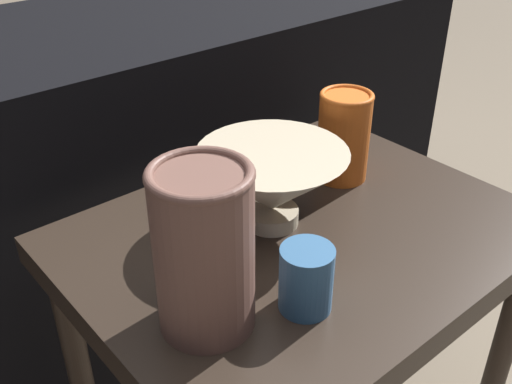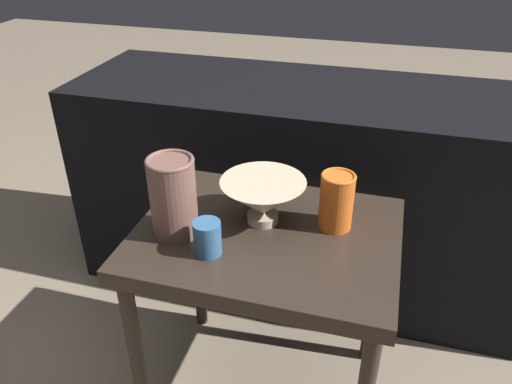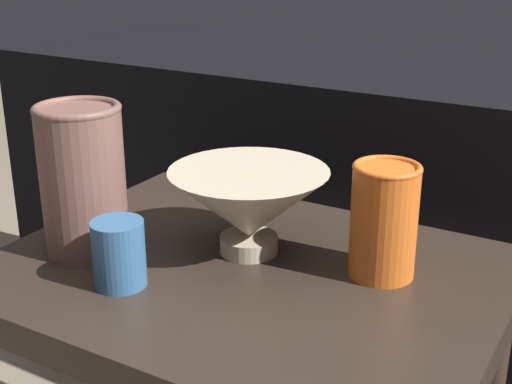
{
  "view_description": "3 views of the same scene",
  "coord_description": "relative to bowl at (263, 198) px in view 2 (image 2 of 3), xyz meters",
  "views": [
    {
      "loc": [
        -0.47,
        -0.46,
        1.01
      ],
      "look_at": [
        -0.05,
        0.04,
        0.61
      ],
      "focal_mm": 42.0,
      "sensor_mm": 36.0,
      "label": 1
    },
    {
      "loc": [
        0.23,
        -0.91,
        1.21
      ],
      "look_at": [
        -0.03,
        0.02,
        0.64
      ],
      "focal_mm": 35.0,
      "sensor_mm": 36.0,
      "label": 2
    },
    {
      "loc": [
        0.4,
        -0.66,
        0.94
      ],
      "look_at": [
        -0.03,
        0.07,
        0.62
      ],
      "focal_mm": 50.0,
      "sensor_mm": 36.0,
      "label": 3
    }
  ],
  "objects": [
    {
      "name": "table",
      "position": [
        0.02,
        -0.04,
        -0.14
      ],
      "size": [
        0.6,
        0.46,
        0.55
      ],
      "color": "#2D231C",
      "rests_on": "ground_plane"
    },
    {
      "name": "cup",
      "position": [
        -0.08,
        -0.15,
        -0.02
      ],
      "size": [
        0.06,
        0.06,
        0.08
      ],
      "color": "#33608E",
      "rests_on": "table"
    },
    {
      "name": "vase_colorful_right",
      "position": [
        0.17,
        0.03,
        0.01
      ],
      "size": [
        0.08,
        0.08,
        0.14
      ],
      "color": "orange",
      "rests_on": "table"
    },
    {
      "name": "vase_textured_left",
      "position": [
        -0.18,
        -0.1,
        0.03
      ],
      "size": [
        0.11,
        0.11,
        0.19
      ],
      "color": "brown",
      "rests_on": "table"
    },
    {
      "name": "bowl",
      "position": [
        0.0,
        0.0,
        0.0
      ],
      "size": [
        0.2,
        0.2,
        0.11
      ],
      "color": "#C1B293",
      "rests_on": "table"
    },
    {
      "name": "couch_backdrop",
      "position": [
        0.02,
        0.51,
        -0.26
      ],
      "size": [
        1.51,
        0.5,
        0.71
      ],
      "color": "black",
      "rests_on": "ground_plane"
    }
  ]
}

